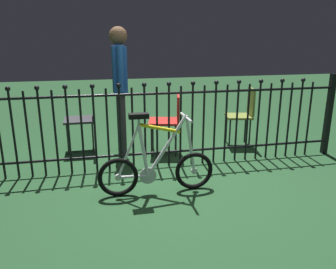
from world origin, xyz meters
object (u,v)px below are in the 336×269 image
object	(u,v)px
chair_charcoal	(86,114)
chair_olive	(244,111)
person_visitor	(120,80)
bicycle	(157,167)
chair_red	(170,118)

from	to	relation	value
chair_charcoal	chair_olive	world-z (taller)	chair_charcoal
person_visitor	bicycle	bearing A→B (deg)	-79.42
bicycle	chair_olive	size ratio (longest dim) A/B	1.42
chair_olive	person_visitor	world-z (taller)	person_visitor
chair_red	person_visitor	bearing A→B (deg)	169.94
bicycle	chair_charcoal	world-z (taller)	chair_charcoal
chair_red	person_visitor	world-z (taller)	person_visitor
chair_red	person_visitor	size ratio (longest dim) A/B	0.48
chair_olive	person_visitor	size ratio (longest dim) A/B	0.50
chair_red	chair_charcoal	world-z (taller)	chair_charcoal
bicycle	chair_charcoal	xyz separation A→B (m)	(-0.74, 1.59, 0.25)
bicycle	person_visitor	bearing A→B (deg)	100.58
bicycle	person_visitor	world-z (taller)	person_visitor
chair_charcoal	person_visitor	distance (m)	0.75
person_visitor	chair_olive	bearing A→B (deg)	0.19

